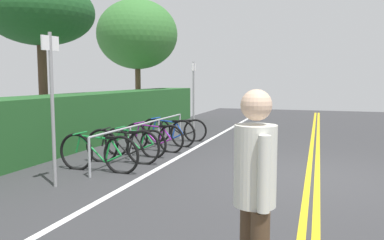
% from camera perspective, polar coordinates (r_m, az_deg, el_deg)
% --- Properties ---
extents(ground_plane, '(32.19, 11.65, 0.05)m').
position_cam_1_polar(ground_plane, '(7.67, 17.29, -8.15)').
color(ground_plane, '#353538').
extents(centre_line_yellow_inner, '(28.97, 0.10, 0.00)m').
position_cam_1_polar(centre_line_yellow_inner, '(7.66, 17.90, -7.97)').
color(centre_line_yellow_inner, gold).
rests_on(centre_line_yellow_inner, ground_plane).
extents(centre_line_yellow_outer, '(28.97, 0.10, 0.00)m').
position_cam_1_polar(centre_line_yellow_outer, '(7.66, 16.70, -7.93)').
color(centre_line_yellow_outer, gold).
rests_on(centre_line_yellow_outer, ground_plane).
extents(bike_lane_stripe_white, '(28.97, 0.12, 0.00)m').
position_cam_1_polar(bike_lane_stripe_white, '(8.26, -4.24, -6.69)').
color(bike_lane_stripe_white, white).
rests_on(bike_lane_stripe_white, ground_plane).
extents(bike_rack, '(4.96, 0.05, 0.77)m').
position_cam_1_polar(bike_rack, '(9.52, -6.83, -1.45)').
color(bike_rack, '#9EA0A5').
rests_on(bike_rack, ground_plane).
extents(bicycle_0, '(0.46, 1.79, 0.79)m').
position_cam_1_polar(bicycle_0, '(7.87, -13.58, -4.73)').
color(bicycle_0, black).
rests_on(bicycle_0, ground_plane).
extents(bicycle_1, '(0.46, 1.73, 0.79)m').
position_cam_1_polar(bicycle_1, '(8.54, -10.19, -3.83)').
color(bicycle_1, black).
rests_on(bicycle_1, ground_plane).
extents(bicycle_2, '(0.46, 1.66, 0.71)m').
position_cam_1_polar(bicycle_2, '(9.27, -8.39, -3.26)').
color(bicycle_2, black).
rests_on(bicycle_2, ground_plane).
extents(bicycle_3, '(0.46, 1.74, 0.74)m').
position_cam_1_polar(bicycle_3, '(9.87, -5.71, -2.55)').
color(bicycle_3, black).
rests_on(bicycle_3, ground_plane).
extents(bicycle_4, '(0.46, 1.70, 0.78)m').
position_cam_1_polar(bicycle_4, '(10.64, -3.59, -1.81)').
color(bicycle_4, black).
rests_on(bicycle_4, ground_plane).
extents(bicycle_5, '(0.59, 1.69, 0.70)m').
position_cam_1_polar(bicycle_5, '(11.36, -2.16, -1.50)').
color(bicycle_5, black).
rests_on(bicycle_5, ground_plane).
extents(pedestrian, '(0.45, 0.32, 1.75)m').
position_cam_1_polar(pedestrian, '(3.01, 9.22, -9.65)').
color(pedestrian, '#4C3826').
rests_on(pedestrian, ground_plane).
extents(sign_post_near, '(0.36, 0.08, 2.58)m').
position_cam_1_polar(sign_post_near, '(6.85, -19.86, 3.30)').
color(sign_post_near, gray).
rests_on(sign_post_near, ground_plane).
extents(sign_post_far, '(0.36, 0.06, 2.38)m').
position_cam_1_polar(sign_post_far, '(12.67, 0.24, 4.27)').
color(sign_post_far, gray).
rests_on(sign_post_far, ground_plane).
extents(hedge_backdrop, '(13.91, 1.34, 1.40)m').
position_cam_1_polar(hedge_backdrop, '(11.93, -13.96, 0.49)').
color(hedge_backdrop, '#235626').
rests_on(hedge_backdrop, ground_plane).
extents(tree_mid, '(3.03, 3.03, 4.62)m').
position_cam_1_polar(tree_mid, '(12.15, -21.39, 14.40)').
color(tree_mid, '#473323').
rests_on(tree_mid, ground_plane).
extents(tree_far_right, '(3.29, 3.29, 5.03)m').
position_cam_1_polar(tree_far_right, '(16.39, -8.04, 12.29)').
color(tree_far_right, brown).
rests_on(tree_far_right, ground_plane).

